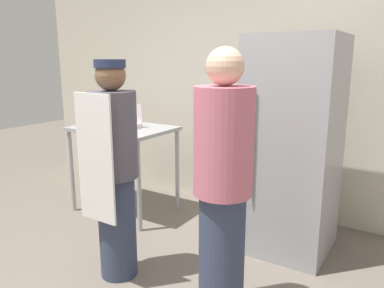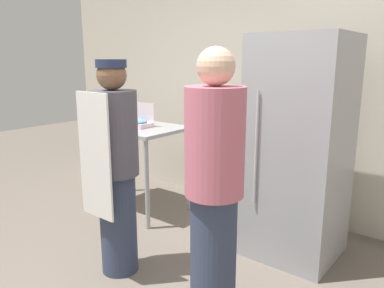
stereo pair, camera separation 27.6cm
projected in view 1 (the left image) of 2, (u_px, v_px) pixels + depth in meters
back_wall at (264, 83)px, 3.96m from camera, size 6.40×0.12×2.77m
refrigerator at (292, 147)px, 3.14m from camera, size 0.71×0.74×1.82m
prep_counter at (123, 138)px, 3.97m from camera, size 1.03×0.72×0.93m
donut_box at (127, 123)px, 3.88m from camera, size 0.25×0.20×0.25m
blender_pitcher at (106, 114)px, 4.08m from camera, size 0.14×0.14×0.26m
person_baker at (114, 169)px, 2.73m from camera, size 0.35×0.36×1.63m
person_customer at (223, 187)px, 2.28m from camera, size 0.36×0.36×1.70m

